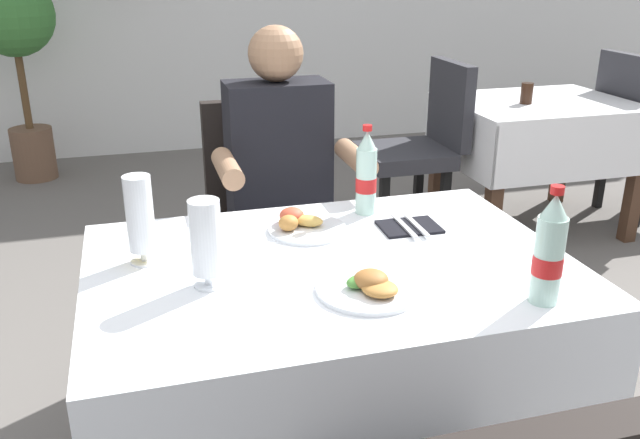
% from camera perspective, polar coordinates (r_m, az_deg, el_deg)
% --- Properties ---
extents(main_dining_table, '(1.24, 0.87, 0.74)m').
position_cam_1_polar(main_dining_table, '(1.82, 0.87, -8.31)').
color(main_dining_table, white).
rests_on(main_dining_table, ground).
extents(chair_far_diner_seat, '(0.44, 0.50, 0.97)m').
position_cam_1_polar(chair_far_diner_seat, '(2.56, -4.44, 0.23)').
color(chair_far_diner_seat, black).
rests_on(chair_far_diner_seat, ground).
extents(seated_diner_far, '(0.50, 0.46, 1.26)m').
position_cam_1_polar(seated_diner_far, '(2.41, -3.22, 2.90)').
color(seated_diner_far, '#282D42').
rests_on(seated_diner_far, ground).
extents(plate_near_camera, '(0.25, 0.25, 0.06)m').
position_cam_1_polar(plate_near_camera, '(1.59, 4.24, -5.65)').
color(plate_near_camera, white).
rests_on(plate_near_camera, main_dining_table).
extents(plate_far_diner, '(0.22, 0.22, 0.06)m').
position_cam_1_polar(plate_far_diner, '(1.93, -1.55, -0.42)').
color(plate_far_diner, white).
rests_on(plate_far_diner, main_dining_table).
extents(beer_glass_left, '(0.07, 0.07, 0.23)m').
position_cam_1_polar(beer_glass_left, '(1.76, -14.93, -0.06)').
color(beer_glass_left, white).
rests_on(beer_glass_left, main_dining_table).
extents(beer_glass_middle, '(0.07, 0.07, 0.22)m').
position_cam_1_polar(beer_glass_middle, '(1.60, -9.60, -1.99)').
color(beer_glass_middle, white).
rests_on(beer_glass_middle, main_dining_table).
extents(cola_bottle_primary, '(0.06, 0.06, 0.27)m').
position_cam_1_polar(cola_bottle_primary, '(2.04, 3.93, 3.77)').
color(cola_bottle_primary, silver).
rests_on(cola_bottle_primary, main_dining_table).
extents(cola_bottle_secondary, '(0.07, 0.07, 0.28)m').
position_cam_1_polar(cola_bottle_secondary, '(1.58, 18.77, -2.64)').
color(cola_bottle_secondary, silver).
rests_on(cola_bottle_secondary, main_dining_table).
extents(napkin_cutlery_set, '(0.17, 0.19, 0.01)m').
position_cam_1_polar(napkin_cutlery_set, '(1.97, 7.54, -0.58)').
color(napkin_cutlery_set, black).
rests_on(napkin_cutlery_set, main_dining_table).
extents(background_dining_table, '(0.97, 0.79, 0.74)m').
position_cam_1_polar(background_dining_table, '(3.96, 17.77, 6.91)').
color(background_dining_table, white).
rests_on(background_dining_table, ground).
extents(background_chair_left, '(0.50, 0.44, 0.97)m').
position_cam_1_polar(background_chair_left, '(3.63, 8.49, 6.46)').
color(background_chair_left, '#2D2D33').
rests_on(background_chair_left, ground).
extents(background_table_tumbler, '(0.06, 0.06, 0.11)m').
position_cam_1_polar(background_table_tumbler, '(3.81, 17.06, 10.15)').
color(background_table_tumbler, black).
rests_on(background_table_tumbler, background_dining_table).
extents(potted_plant_corner, '(0.54, 0.54, 1.39)m').
position_cam_1_polar(potted_plant_corner, '(5.03, -24.33, 13.81)').
color(potted_plant_corner, brown).
rests_on(potted_plant_corner, ground).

